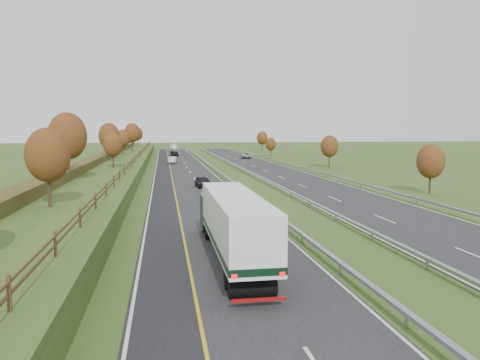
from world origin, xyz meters
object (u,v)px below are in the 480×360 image
(road_tanker, at_px, (174,149))
(car_oncoming, at_px, (246,155))
(box_lorry, at_px, (232,222))
(car_dark_near, at_px, (203,182))
(car_small_far, at_px, (173,150))
(car_silver_mid, at_px, (173,160))

(road_tanker, relative_size, car_oncoming, 1.96)
(box_lorry, xyz_separation_m, car_dark_near, (1.26, 35.45, -1.53))
(box_lorry, xyz_separation_m, car_small_far, (-0.58, 138.35, -1.56))
(box_lorry, relative_size, car_dark_near, 3.64)
(box_lorry, height_order, car_oncoming, box_lorry)
(road_tanker, bearing_deg, box_lorry, -89.65)
(car_silver_mid, distance_m, car_oncoming, 26.11)
(road_tanker, height_order, car_dark_near, road_tanker)
(box_lorry, bearing_deg, road_tanker, 90.35)
(car_small_far, bearing_deg, road_tanker, -86.98)
(car_silver_mid, relative_size, car_oncoming, 0.85)
(car_dark_near, bearing_deg, car_small_far, 86.24)
(car_oncoming, bearing_deg, car_dark_near, 81.95)
(car_silver_mid, xyz_separation_m, car_oncoming, (19.98, 16.81, -0.00))
(road_tanker, distance_m, car_silver_mid, 32.76)
(box_lorry, relative_size, car_silver_mid, 3.36)
(box_lorry, xyz_separation_m, road_tanker, (-0.69, 113.06, -0.47))
(car_small_far, bearing_deg, car_silver_mid, -87.97)
(box_lorry, bearing_deg, car_oncoming, 79.42)
(car_dark_near, relative_size, car_oncoming, 0.78)
(car_dark_near, height_order, car_small_far, car_dark_near)
(box_lorry, height_order, road_tanker, box_lorry)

